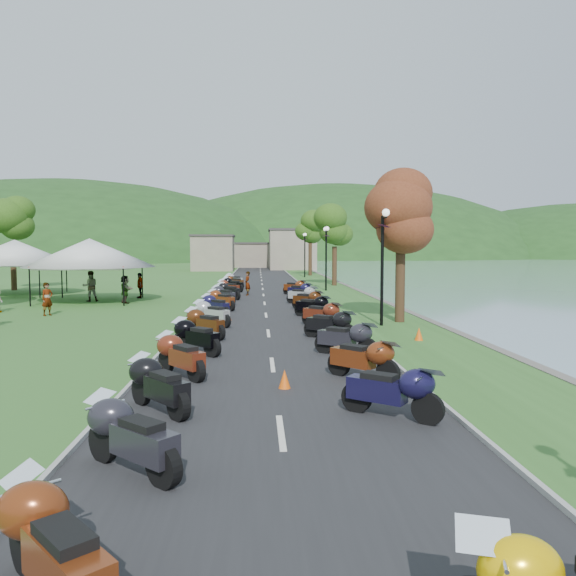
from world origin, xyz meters
name	(u,v)px	position (x,y,z in m)	size (l,w,h in m)	color
ground	(296,549)	(0.00, 0.00, 0.00)	(400.00, 400.00, 0.00)	#3F782F
road	(263,289)	(0.00, 40.00, 0.01)	(7.00, 120.00, 0.02)	#262628
hills_backdrop	(259,257)	(0.00, 200.00, 0.00)	(360.00, 120.00, 76.00)	#285621
far_building	(248,253)	(-2.00, 85.00, 2.50)	(18.00, 16.00, 5.00)	gray
moto_row_left	(215,310)	(-2.38, 19.70, 0.55)	(2.60, 50.05, 1.10)	#331411
moto_row_right	(317,310)	(2.32, 19.41, 0.55)	(2.60, 31.66, 1.10)	#331411
vendor_tent_main	(90,270)	(-10.99, 29.89, 2.00)	(5.39, 5.39, 4.00)	silver
vendor_tent_side	(15,267)	(-17.99, 35.59, 2.00)	(5.43, 5.43, 4.00)	silver
tree_lakeside	(401,235)	(6.10, 19.14, 3.98)	(2.87, 2.87, 7.96)	#3A691B
pedestrian_a	(48,316)	(-11.00, 22.55, 0.00)	(0.61, 0.45, 1.68)	slate
pedestrian_b	(91,301)	(-11.04, 30.02, 0.00)	(0.95, 0.52, 1.95)	slate
traffic_cone_near	(285,379)	(0.22, 7.24, 0.24)	(0.30, 0.30, 0.47)	#F2590C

